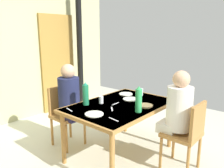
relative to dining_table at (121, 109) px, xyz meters
The scene contains 21 objects.
ground_plane 0.73m from the dining_table, behind, with size 6.11×6.11×0.00m, color beige.
wall_back 2.39m from the dining_table, 97.69° to the left, with size 4.50×0.10×2.50m, color #B2B382.
door_wooden 2.33m from the dining_table, 74.11° to the left, with size 0.80×0.05×2.00m, color olive.
stove_pipe_column 2.27m from the dining_table, 62.52° to the left, with size 0.12×0.12×2.50m, color black.
dining_table is the anchor object (origin of this frame).
chair_near_diner 0.87m from the dining_table, 74.77° to the right, with size 0.40×0.40×0.87m.
chair_far_diner 0.89m from the dining_table, 109.08° to the left, with size 0.40×0.40×0.87m.
person_near_diner 0.74m from the dining_table, 71.95° to the right, with size 0.30×0.37×0.77m.
person_far_diner 0.76m from the dining_table, 112.48° to the left, with size 0.30×0.37×0.77m.
water_bottle_green_near 0.50m from the dining_table, 133.02° to the left, with size 0.08×0.08×0.30m.
water_bottle_green_far 0.41m from the dining_table, 104.22° to the right, with size 0.08×0.08×0.31m.
dinner_plate_near_left 0.50m from the dining_table, 29.51° to the left, with size 0.20×0.20×0.01m, color white.
dinner_plate_near_right 0.50m from the dining_table, behind, with size 0.22×0.22×0.01m, color white.
dinner_plate_far_center 0.27m from the dining_table, ahead, with size 0.21×0.21×0.01m, color white.
drinking_glass_by_near_diner 0.28m from the dining_table, 122.44° to the left, with size 0.06×0.06×0.10m, color silver.
drinking_glass_by_far_diner 0.54m from the dining_table, ahead, with size 0.06×0.06×0.11m, color silver.
bread_plate_sliced 0.33m from the dining_table, 64.46° to the right, with size 0.19×0.19×0.02m, color #DBB77A.
cutlery_knife_near 0.23m from the dining_table, 169.74° to the right, with size 0.15×0.02×0.00m, color silver.
cutlery_fork_near 0.67m from the dining_table, 150.31° to the left, with size 0.15×0.02×0.00m, color silver.
cutlery_knife_far 0.10m from the dining_table, 122.48° to the left, with size 0.15×0.02×0.00m, color silver.
cutlery_fork_far 0.55m from the dining_table, 149.30° to the right, with size 0.15×0.02×0.00m, color silver.
Camera 1 is at (-1.90, -1.72, 1.65)m, focal length 36.29 mm.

